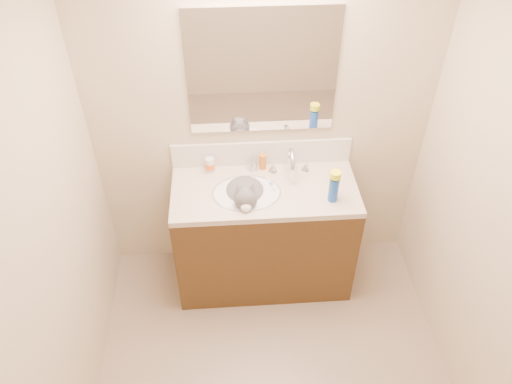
{
  "coord_description": "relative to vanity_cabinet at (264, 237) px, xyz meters",
  "views": [
    {
      "loc": [
        -0.23,
        -1.44,
        2.94
      ],
      "look_at": [
        -0.06,
        0.92,
        0.88
      ],
      "focal_mm": 35.0,
      "sensor_mm": 36.0,
      "label": 1
    }
  ],
  "objects": [
    {
      "name": "vanity_cabinet",
      "position": [
        0.0,
        0.0,
        0.0
      ],
      "size": [
        1.2,
        0.55,
        0.82
      ],
      "primitive_type": "cube",
      "color": "#442B13",
      "rests_on": "ground"
    },
    {
      "name": "room_shell",
      "position": [
        0.0,
        -0.97,
        1.08
      ],
      "size": [
        2.24,
        2.54,
        2.52
      ],
      "color": "beige",
      "rests_on": "ground"
    },
    {
      "name": "amber_bottle",
      "position": [
        0.0,
        0.21,
        0.5
      ],
      "size": [
        0.05,
        0.05,
        0.11
      ],
      "primitive_type": "cylinder",
      "rotation": [
        0.0,
        0.0,
        0.19
      ],
      "color": "#CA6F17",
      "rests_on": "counter_slab"
    },
    {
      "name": "toothbrush_head",
      "position": [
        0.05,
        0.04,
        0.46
      ],
      "size": [
        0.02,
        0.03,
        0.01
      ],
      "primitive_type": "cube",
      "rotation": [
        0.0,
        0.0,
        0.25
      ],
      "color": "#6E8FEB",
      "rests_on": "counter_slab"
    },
    {
      "name": "pill_bottle",
      "position": [
        -0.35,
        0.21,
        0.5
      ],
      "size": [
        0.06,
        0.06,
        0.1
      ],
      "primitive_type": "cylinder",
      "rotation": [
        0.0,
        0.0,
        0.15
      ],
      "color": "silver",
      "rests_on": "counter_slab"
    },
    {
      "name": "spray_cap",
      "position": [
        0.41,
        -0.13,
        0.65
      ],
      "size": [
        0.08,
        0.08,
        0.04
      ],
      "primitive_type": "cylinder",
      "rotation": [
        0.0,
        0.0,
        0.25
      ],
      "color": "#F7FF1A",
      "rests_on": "spray_can"
    },
    {
      "name": "counter_slab",
      "position": [
        0.0,
        0.0,
        0.43
      ],
      "size": [
        1.2,
        0.55,
        0.04
      ],
      "primitive_type": "cube",
      "color": "beige",
      "rests_on": "vanity_cabinet"
    },
    {
      "name": "backsplash",
      "position": [
        0.0,
        0.26,
        0.54
      ],
      "size": [
        1.2,
        0.02,
        0.18
      ],
      "primitive_type": "cube",
      "color": "silver",
      "rests_on": "counter_slab"
    },
    {
      "name": "mirror",
      "position": [
        0.0,
        0.26,
        1.13
      ],
      "size": [
        0.9,
        0.02,
        0.8
      ],
      "primitive_type": "cube",
      "color": "white",
      "rests_on": "room_shell"
    },
    {
      "name": "faucet",
      "position": [
        0.18,
        0.14,
        0.54
      ],
      "size": [
        0.28,
        0.2,
        0.21
      ],
      "color": "silver",
      "rests_on": "counter_slab"
    },
    {
      "name": "silver_jar",
      "position": [
        -0.06,
        0.2,
        0.48
      ],
      "size": [
        0.07,
        0.07,
        0.07
      ],
      "primitive_type": "cylinder",
      "rotation": [
        0.0,
        0.0,
        0.38
      ],
      "color": "#B7B7BC",
      "rests_on": "counter_slab"
    },
    {
      "name": "basin",
      "position": [
        -0.12,
        -0.03,
        0.38
      ],
      "size": [
        0.45,
        0.36,
        0.14
      ],
      "primitive_type": "ellipsoid",
      "color": "white",
      "rests_on": "vanity_cabinet"
    },
    {
      "name": "pill_label",
      "position": [
        -0.35,
        0.21,
        0.5
      ],
      "size": [
        0.07,
        0.07,
        0.04
      ],
      "primitive_type": "cylinder",
      "rotation": [
        0.0,
        0.0,
        0.15
      ],
      "color": "orange",
      "rests_on": "pill_bottle"
    },
    {
      "name": "cat",
      "position": [
        -0.13,
        -0.03,
        0.42
      ],
      "size": [
        0.32,
        0.39,
        0.32
      ],
      "rotation": [
        0.0,
        0.0,
        -0.02
      ],
      "color": "#545254",
      "rests_on": "basin"
    },
    {
      "name": "spray_can",
      "position": [
        0.41,
        -0.13,
        0.53
      ],
      "size": [
        0.07,
        0.07,
        0.17
      ],
      "primitive_type": "cylinder",
      "rotation": [
        0.0,
        0.0,
        0.25
      ],
      "color": "blue",
      "rests_on": "counter_slab"
    },
    {
      "name": "toothbrush",
      "position": [
        0.05,
        0.04,
        0.45
      ],
      "size": [
        0.05,
        0.13,
        0.01
      ],
      "primitive_type": "cube",
      "rotation": [
        0.0,
        0.0,
        0.25
      ],
      "color": "silver",
      "rests_on": "counter_slab"
    }
  ]
}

